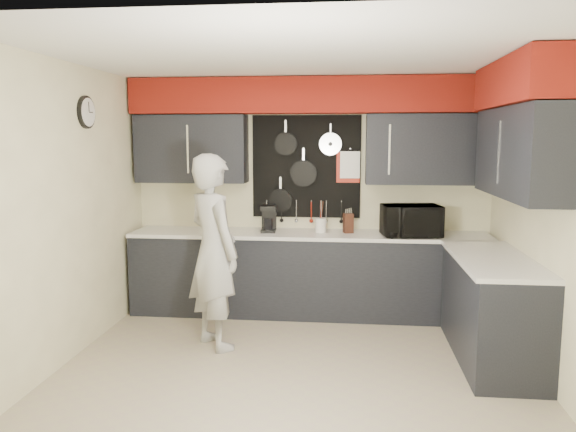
# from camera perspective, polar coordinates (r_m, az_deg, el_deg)

# --- Properties ---
(ground) EXTENTS (4.00, 4.00, 0.00)m
(ground) POSITION_cam_1_polar(r_m,az_deg,el_deg) (5.01, 0.86, -14.92)
(ground) COLOR tan
(ground) RESTS_ON ground
(back_wall_assembly) EXTENTS (4.00, 0.36, 2.60)m
(back_wall_assembly) POSITION_cam_1_polar(r_m,az_deg,el_deg) (6.21, 2.35, 8.51)
(back_wall_assembly) COLOR #F7F0BF
(back_wall_assembly) RESTS_ON ground
(right_wall_assembly) EXTENTS (0.36, 3.50, 2.60)m
(right_wall_assembly) POSITION_cam_1_polar(r_m,az_deg,el_deg) (5.07, 22.73, 7.29)
(right_wall_assembly) COLOR #F7F0BF
(right_wall_assembly) RESTS_ON ground
(left_wall_assembly) EXTENTS (0.05, 3.50, 2.60)m
(left_wall_assembly) POSITION_cam_1_polar(r_m,az_deg,el_deg) (5.24, -21.35, 0.69)
(left_wall_assembly) COLOR #F7F0BF
(left_wall_assembly) RESTS_ON ground
(base_cabinets) EXTENTS (3.95, 2.20, 0.92)m
(base_cabinets) POSITION_cam_1_polar(r_m,az_deg,el_deg) (5.92, 6.65, -6.69)
(base_cabinets) COLOR black
(base_cabinets) RESTS_ON ground
(microwave) EXTENTS (0.65, 0.49, 0.33)m
(microwave) POSITION_cam_1_polar(r_m,az_deg,el_deg) (6.04, 12.37, -0.46)
(microwave) COLOR black
(microwave) RESTS_ON base_cabinets
(knife_block) EXTENTS (0.12, 0.12, 0.21)m
(knife_block) POSITION_cam_1_polar(r_m,az_deg,el_deg) (6.15, 6.14, -0.73)
(knife_block) COLOR black
(knife_block) RESTS_ON base_cabinets
(utensil_crock) EXTENTS (0.12, 0.12, 0.16)m
(utensil_crock) POSITION_cam_1_polar(r_m,az_deg,el_deg) (6.16, 3.34, -0.93)
(utensil_crock) COLOR white
(utensil_crock) RESTS_ON base_cabinets
(coffee_maker) EXTENTS (0.18, 0.21, 0.29)m
(coffee_maker) POSITION_cam_1_polar(r_m,az_deg,el_deg) (6.18, -2.00, -0.20)
(coffee_maker) COLOR black
(coffee_maker) RESTS_ON base_cabinets
(person) EXTENTS (0.77, 0.78, 1.81)m
(person) POSITION_cam_1_polar(r_m,az_deg,el_deg) (5.24, -7.57, -3.61)
(person) COLOR #A3A3A1
(person) RESTS_ON ground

